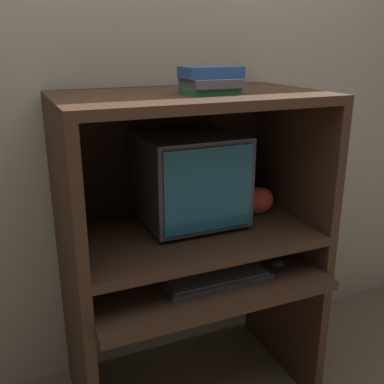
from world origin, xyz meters
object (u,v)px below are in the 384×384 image
(crt_monitor, at_px, (189,177))
(mouse, at_px, (277,264))
(book_stack, at_px, (211,80))
(snack_bag, at_px, (258,200))
(keyboard, at_px, (218,279))

(crt_monitor, xyz_separation_m, mouse, (0.29, -0.25, -0.34))
(crt_monitor, distance_m, book_stack, 0.42)
(crt_monitor, xyz_separation_m, book_stack, (0.03, -0.12, 0.40))
(crt_monitor, relative_size, book_stack, 1.88)
(mouse, relative_size, snack_bag, 0.42)
(mouse, height_order, snack_bag, snack_bag)
(keyboard, height_order, book_stack, book_stack)
(crt_monitor, xyz_separation_m, keyboard, (0.01, -0.26, -0.34))
(snack_bag, distance_m, book_stack, 0.62)
(crt_monitor, bearing_deg, book_stack, -74.46)
(snack_bag, relative_size, book_stack, 0.71)
(mouse, height_order, book_stack, book_stack)
(mouse, bearing_deg, snack_bag, 83.03)
(mouse, distance_m, book_stack, 0.80)
(book_stack, bearing_deg, mouse, -25.79)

